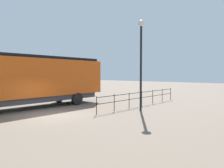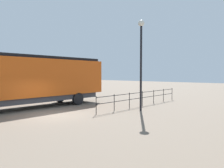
# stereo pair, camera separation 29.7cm
# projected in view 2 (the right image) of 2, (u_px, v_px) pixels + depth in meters

# --- Properties ---
(ground_plane) EXTENTS (120.00, 120.00, 0.00)m
(ground_plane) POSITION_uv_depth(u_px,v_px,m) (52.00, 115.00, 14.76)
(ground_plane) COLOR #756656
(locomotive) EXTENTS (3.11, 16.02, 4.26)m
(locomotive) POSITION_uv_depth(u_px,v_px,m) (21.00, 79.00, 16.99)
(locomotive) COLOR #D15114
(locomotive) RESTS_ON ground_plane
(lamp_post) EXTENTS (0.47, 0.47, 6.79)m
(lamp_post) POSITION_uv_depth(u_px,v_px,m) (141.00, 51.00, 16.06)
(lamp_post) COLOR black
(lamp_post) RESTS_ON ground_plane
(platform_fence) EXTENTS (0.05, 11.28, 1.28)m
(platform_fence) POSITION_uv_depth(u_px,v_px,m) (142.00, 96.00, 18.96)
(platform_fence) COLOR black
(platform_fence) RESTS_ON ground_plane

